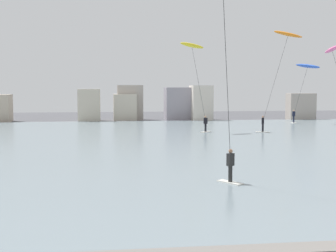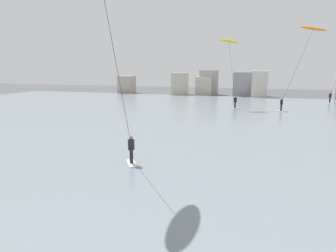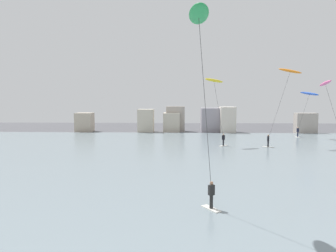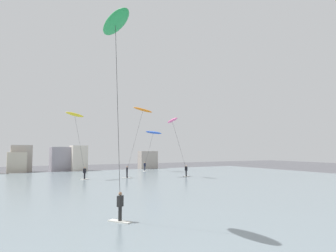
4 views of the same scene
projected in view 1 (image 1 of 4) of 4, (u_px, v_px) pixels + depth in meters
water_bay at (187, 145)px, 37.85m from camera, size 84.00×52.00×0.10m
far_shore_buildings at (150, 105)px, 65.45m from camera, size 44.38×5.00×4.82m
kitesurfer_orange at (286, 43)px, 48.68m from camera, size 5.27×2.44×10.40m
kitesurfer_blue at (307, 70)px, 58.08m from camera, size 2.72×4.11×7.53m
kitesurfer_yellow at (194, 56)px, 48.07m from camera, size 3.25×2.44×9.11m
kitesurfer_pink at (335, 61)px, 46.00m from camera, size 3.69×2.60×8.67m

